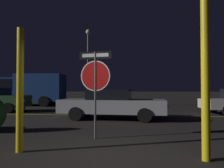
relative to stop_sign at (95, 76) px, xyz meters
The scene contains 8 objects.
ground_plane 2.44m from the stop_sign, 70.72° to the right, with size 260.00×260.00×0.00m, color black.
road_center_stripe 5.66m from the stop_sign, 83.96° to the left, with size 41.18×0.12×0.01m, color gold.
stop_sign is the anchor object (origin of this frame).
yellow_pole_left 2.06m from the stop_sign, 134.02° to the right, with size 0.15×0.15×2.71m, color yellow.
yellow_pole_right 2.95m from the stop_sign, 34.28° to the right, with size 0.16×0.16×3.51m, color yellow.
passing_car_2 4.13m from the stop_sign, 88.81° to the left, with size 4.96×2.19×1.36m.
delivery_truck 13.99m from the stop_sign, 124.33° to the left, with size 6.13×2.79×2.62m.
street_lamp 11.43m from the stop_sign, 102.82° to the left, with size 0.39×0.39×6.13m.
Camera 1 is at (0.49, -4.39, 1.36)m, focal length 35.00 mm.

